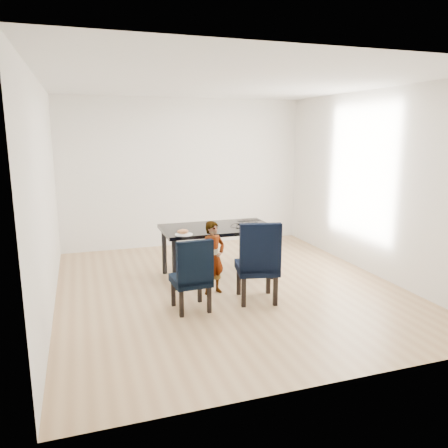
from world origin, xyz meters
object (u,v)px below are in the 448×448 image
object	(u,v)px
child	(213,258)
laptop	(247,221)
chair_left	(191,274)
dining_table	(218,252)
chair_right	(257,261)
plate	(184,234)

from	to	relation	value
child	laptop	xyz separation A→B (m)	(0.80, 0.84, 0.28)
chair_left	laptop	xyz separation A→B (m)	(1.22, 1.27, 0.32)
dining_table	laptop	distance (m)	0.69
chair_right	child	distance (m)	0.60
chair_right	plate	size ratio (longest dim) A/B	4.36
dining_table	plate	size ratio (longest dim) A/B	6.73
plate	laptop	bearing A→B (deg)	25.85
chair_left	child	world-z (taller)	child
dining_table	laptop	xyz separation A→B (m)	(0.54, 0.19, 0.39)
dining_table	child	bearing A→B (deg)	-111.99
dining_table	chair_left	size ratio (longest dim) A/B	1.79
chair_left	laptop	distance (m)	1.79
laptop	chair_right	bearing A→B (deg)	71.17
child	laptop	bearing A→B (deg)	23.13
dining_table	child	xyz separation A→B (m)	(-0.26, -0.65, 0.11)
child	plate	distance (m)	0.52
plate	chair_right	bearing A→B (deg)	-42.18
child	plate	bearing A→B (deg)	113.45
chair_right	child	world-z (taller)	chair_right
chair_right	child	bearing A→B (deg)	150.51
dining_table	plate	bearing A→B (deg)	-149.01
chair_left	plate	distance (m)	0.80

